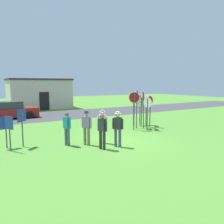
{
  "coord_description": "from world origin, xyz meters",
  "views": [
    {
      "loc": [
        -5.95,
        -9.46,
        3.09
      ],
      "look_at": [
        1.11,
        2.3,
        1.3
      ],
      "focal_mm": 35.3,
      "sensor_mm": 36.0,
      "label": 1
    }
  ],
  "objects_px": {
    "stop_sign_nearest": "(137,104)",
    "person_with_sunhat": "(102,124)",
    "info_panel_middle": "(9,127)",
    "stop_sign_leaning_left": "(134,102)",
    "parked_car_on_street": "(11,111)",
    "info_panel_rightmost": "(22,121)",
    "person_near_signs": "(67,127)",
    "info_panel_leftmost": "(6,127)",
    "person_on_left": "(87,126)",
    "person_holding_notes": "(102,129)",
    "stop_sign_far_back": "(134,104)",
    "person_in_dark_shirt": "(118,127)",
    "stop_sign_rear_left": "(146,105)",
    "stop_sign_leaning_right": "(140,104)",
    "stop_sign_low_front": "(147,108)",
    "stop_sign_tallest": "(150,106)",
    "stop_sign_rear_right": "(143,103)",
    "stop_sign_center_cluster": "(142,107)"
  },
  "relations": [
    {
      "from": "stop_sign_far_back",
      "to": "stop_sign_center_cluster",
      "type": "bearing_deg",
      "value": 26.51
    },
    {
      "from": "stop_sign_nearest",
      "to": "person_with_sunhat",
      "type": "height_order",
      "value": "stop_sign_nearest"
    },
    {
      "from": "person_in_dark_shirt",
      "to": "stop_sign_rear_left",
      "type": "bearing_deg",
      "value": 36.89
    },
    {
      "from": "stop_sign_rear_left",
      "to": "parked_car_on_street",
      "type": "bearing_deg",
      "value": 132.65
    },
    {
      "from": "stop_sign_tallest",
      "to": "parked_car_on_street",
      "type": "bearing_deg",
      "value": 130.18
    },
    {
      "from": "stop_sign_leaning_left",
      "to": "person_with_sunhat",
      "type": "relative_size",
      "value": 1.43
    },
    {
      "from": "stop_sign_nearest",
      "to": "person_near_signs",
      "type": "xyz_separation_m",
      "value": [
        -5.56,
        -1.62,
        -0.77
      ]
    },
    {
      "from": "stop_sign_nearest",
      "to": "stop_sign_far_back",
      "type": "bearing_deg",
      "value": -144.46
    },
    {
      "from": "stop_sign_leaning_left",
      "to": "info_panel_leftmost",
      "type": "bearing_deg",
      "value": -170.2
    },
    {
      "from": "stop_sign_nearest",
      "to": "person_in_dark_shirt",
      "type": "bearing_deg",
      "value": -138.52
    },
    {
      "from": "person_with_sunhat",
      "to": "stop_sign_leaning_left",
      "type": "bearing_deg",
      "value": 35.86
    },
    {
      "from": "parked_car_on_street",
      "to": "info_panel_middle",
      "type": "height_order",
      "value": "info_panel_middle"
    },
    {
      "from": "stop_sign_nearest",
      "to": "person_on_left",
      "type": "distance_m",
      "value": 5.16
    },
    {
      "from": "parked_car_on_street",
      "to": "stop_sign_leaning_left",
      "type": "bearing_deg",
      "value": -48.51
    },
    {
      "from": "info_panel_middle",
      "to": "person_near_signs",
      "type": "bearing_deg",
      "value": -9.99
    },
    {
      "from": "person_near_signs",
      "to": "stop_sign_leaning_left",
      "type": "bearing_deg",
      "value": 23.25
    },
    {
      "from": "stop_sign_leaning_left",
      "to": "person_in_dark_shirt",
      "type": "height_order",
      "value": "stop_sign_leaning_left"
    },
    {
      "from": "parked_car_on_street",
      "to": "stop_sign_tallest",
      "type": "relative_size",
      "value": 1.92
    },
    {
      "from": "stop_sign_rear_right",
      "to": "info_panel_leftmost",
      "type": "relative_size",
      "value": 1.7
    },
    {
      "from": "parked_car_on_street",
      "to": "stop_sign_rear_left",
      "type": "relative_size",
      "value": 1.92
    },
    {
      "from": "stop_sign_tallest",
      "to": "stop_sign_far_back",
      "type": "bearing_deg",
      "value": -173.32
    },
    {
      "from": "person_near_signs",
      "to": "person_with_sunhat",
      "type": "relative_size",
      "value": 0.97
    },
    {
      "from": "stop_sign_far_back",
      "to": "person_in_dark_shirt",
      "type": "relative_size",
      "value": 1.46
    },
    {
      "from": "stop_sign_leaning_left",
      "to": "stop_sign_low_front",
      "type": "xyz_separation_m",
      "value": [
        -0.19,
        -1.78,
        -0.24
      ]
    },
    {
      "from": "stop_sign_rear_left",
      "to": "stop_sign_tallest",
      "type": "bearing_deg",
      "value": -105.1
    },
    {
      "from": "stop_sign_low_front",
      "to": "person_with_sunhat",
      "type": "distance_m",
      "value": 4.34
    },
    {
      "from": "stop_sign_leaning_left",
      "to": "stop_sign_far_back",
      "type": "relative_size",
      "value": 0.98
    },
    {
      "from": "stop_sign_leaning_right",
      "to": "person_in_dark_shirt",
      "type": "bearing_deg",
      "value": -138.39
    },
    {
      "from": "parked_car_on_street",
      "to": "stop_sign_leaning_left",
      "type": "distance_m",
      "value": 11.09
    },
    {
      "from": "stop_sign_nearest",
      "to": "stop_sign_leaning_right",
      "type": "distance_m",
      "value": 1.35
    },
    {
      "from": "person_near_signs",
      "to": "info_panel_leftmost",
      "type": "xyz_separation_m",
      "value": [
        -2.64,
        1.09,
        0.09
      ]
    },
    {
      "from": "stop_sign_leaning_right",
      "to": "person_holding_notes",
      "type": "bearing_deg",
      "value": -143.38
    },
    {
      "from": "stop_sign_far_back",
      "to": "stop_sign_rear_right",
      "type": "bearing_deg",
      "value": 5.47
    },
    {
      "from": "info_panel_leftmost",
      "to": "info_panel_rightmost",
      "type": "relative_size",
      "value": 0.82
    },
    {
      "from": "person_near_signs",
      "to": "info_panel_leftmost",
      "type": "distance_m",
      "value": 2.86
    },
    {
      "from": "person_on_left",
      "to": "person_with_sunhat",
      "type": "bearing_deg",
      "value": -6.93
    },
    {
      "from": "stop_sign_rear_right",
      "to": "stop_sign_rear_left",
      "type": "xyz_separation_m",
      "value": [
        0.85,
        0.7,
        -0.24
      ]
    },
    {
      "from": "stop_sign_far_back",
      "to": "person_with_sunhat",
      "type": "bearing_deg",
      "value": -151.82
    },
    {
      "from": "person_near_signs",
      "to": "person_with_sunhat",
      "type": "xyz_separation_m",
      "value": [
        1.72,
        -0.52,
        0.03
      ]
    },
    {
      "from": "stop_sign_low_front",
      "to": "info_panel_leftmost",
      "type": "height_order",
      "value": "stop_sign_low_front"
    },
    {
      "from": "person_near_signs",
      "to": "person_with_sunhat",
      "type": "bearing_deg",
      "value": -16.85
    },
    {
      "from": "info_panel_middle",
      "to": "info_panel_rightmost",
      "type": "xyz_separation_m",
      "value": [
        0.61,
        0.44,
        0.16
      ]
    },
    {
      "from": "stop_sign_nearest",
      "to": "info_panel_middle",
      "type": "height_order",
      "value": "stop_sign_nearest"
    },
    {
      "from": "stop_sign_leaning_left",
      "to": "stop_sign_low_front",
      "type": "bearing_deg",
      "value": -95.96
    },
    {
      "from": "stop_sign_low_front",
      "to": "person_in_dark_shirt",
      "type": "distance_m",
      "value": 4.45
    },
    {
      "from": "info_panel_leftmost",
      "to": "info_panel_middle",
      "type": "relative_size",
      "value": 0.94
    },
    {
      "from": "person_holding_notes",
      "to": "stop_sign_far_back",
      "type": "bearing_deg",
      "value": 35.23
    },
    {
      "from": "parked_car_on_street",
      "to": "info_panel_leftmost",
      "type": "bearing_deg",
      "value": -97.81
    },
    {
      "from": "stop_sign_rear_left",
      "to": "info_panel_rightmost",
      "type": "bearing_deg",
      "value": -172.3
    },
    {
      "from": "stop_sign_nearest",
      "to": "stop_sign_rear_left",
      "type": "xyz_separation_m",
      "value": [
        1.23,
        0.45,
        -0.18
      ]
    }
  ]
}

